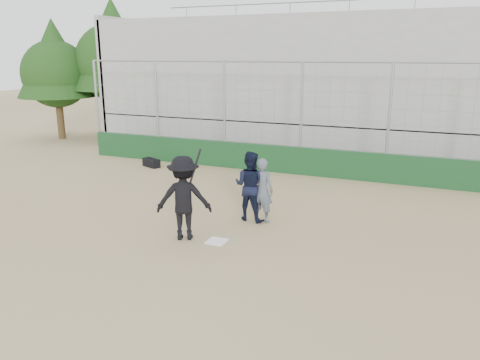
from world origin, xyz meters
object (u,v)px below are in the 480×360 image
at_px(umpire, 262,193).
at_px(equipment_bag, 151,163).
at_px(catcher_crouched, 250,198).
at_px(batter_at_plate, 184,198).

height_order(umpire, equipment_bag, umpire).
bearing_deg(catcher_crouched, equipment_bag, 144.11).
distance_m(batter_at_plate, equipment_bag, 7.71).
relative_size(batter_at_plate, equipment_bag, 2.56).
xyz_separation_m(batter_at_plate, catcher_crouched, (0.96, 1.75, -0.38)).
distance_m(batter_at_plate, umpire, 2.22).
bearing_deg(batter_at_plate, umpire, 54.41).
xyz_separation_m(catcher_crouched, equipment_bag, (-5.79, 4.19, -0.46)).
bearing_deg(batter_at_plate, catcher_crouched, 61.28).
bearing_deg(batter_at_plate, equipment_bag, 129.11).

